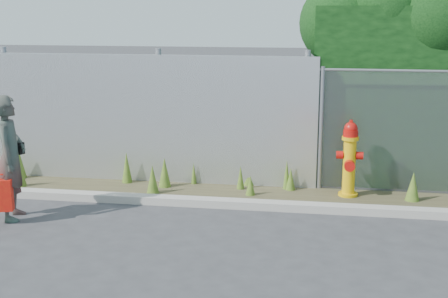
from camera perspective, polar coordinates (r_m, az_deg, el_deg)
ground at (r=7.82m, az=0.54°, el=-9.52°), size 80.00×80.00×0.00m
curb at (r=9.48m, az=2.19°, el=-5.08°), size 16.00×0.22×0.12m
weed_strip at (r=10.13m, az=3.12°, el=-3.43°), size 16.00×1.33×0.55m
corrugated_fence at (r=11.20m, az=-13.70°, el=2.86°), size 8.50×0.21×2.30m
fire_hydrant at (r=10.08m, az=11.40°, el=-1.00°), size 0.42×0.38×1.25m
woman at (r=9.32m, az=-18.96°, el=-0.76°), size 0.57×0.73×1.79m
black_shoulder_bag at (r=9.46m, az=-18.41°, el=0.12°), size 0.23×0.10×0.17m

